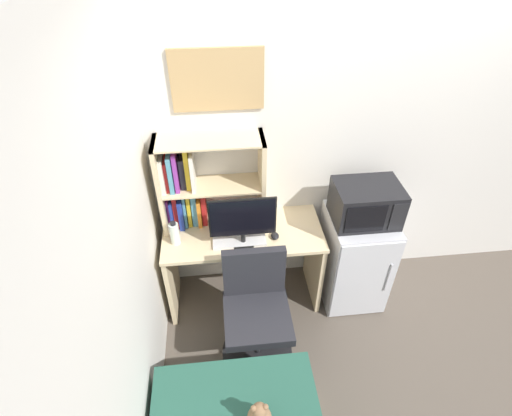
% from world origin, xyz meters
% --- Properties ---
extents(wall_back, '(6.40, 0.04, 2.60)m').
position_xyz_m(wall_back, '(0.40, 0.02, 1.30)').
color(wall_back, silver).
rests_on(wall_back, ground_plane).
extents(wall_left, '(0.04, 4.40, 2.60)m').
position_xyz_m(wall_left, '(-1.62, -1.60, 1.30)').
color(wall_left, silver).
rests_on(wall_left, ground_plane).
extents(desk, '(1.24, 0.56, 0.77)m').
position_xyz_m(desk, '(-0.93, -0.28, 0.53)').
color(desk, beige).
rests_on(desk, ground_plane).
extents(hutch_bookshelf, '(0.78, 0.27, 0.74)m').
position_xyz_m(hutch_bookshelf, '(-1.27, -0.12, 1.13)').
color(hutch_bookshelf, beige).
rests_on(hutch_bookshelf, desk).
extents(monitor, '(0.49, 0.19, 0.41)m').
position_xyz_m(monitor, '(-0.94, -0.40, 0.99)').
color(monitor, black).
rests_on(monitor, desk).
extents(keyboard, '(0.40, 0.14, 0.02)m').
position_xyz_m(keyboard, '(-0.96, -0.39, 0.78)').
color(keyboard, silver).
rests_on(keyboard, desk).
extents(computer_mouse, '(0.06, 0.08, 0.03)m').
position_xyz_m(computer_mouse, '(-0.69, -0.37, 0.78)').
color(computer_mouse, black).
rests_on(computer_mouse, desk).
extents(water_bottle, '(0.07, 0.07, 0.20)m').
position_xyz_m(water_bottle, '(-1.44, -0.35, 0.86)').
color(water_bottle, silver).
rests_on(water_bottle, desk).
extents(mini_fridge, '(0.50, 0.56, 0.85)m').
position_xyz_m(mini_fridge, '(0.00, -0.33, 0.43)').
color(mini_fridge, silver).
rests_on(mini_fridge, ground_plane).
extents(microwave, '(0.49, 0.37, 0.30)m').
position_xyz_m(microwave, '(0.00, -0.33, 1.00)').
color(microwave, black).
rests_on(microwave, mini_fridge).
extents(desk_chair, '(0.54, 0.54, 0.92)m').
position_xyz_m(desk_chair, '(-0.88, -0.80, 0.40)').
color(desk_chair, black).
rests_on(desk_chair, ground_plane).
extents(teddy_bear, '(0.14, 0.14, 0.21)m').
position_xyz_m(teddy_bear, '(-0.95, -1.60, 0.60)').
color(teddy_bear, '#846042').
rests_on(teddy_bear, bed).
extents(wall_corkboard, '(0.61, 0.02, 0.41)m').
position_xyz_m(wall_corkboard, '(-1.05, -0.01, 1.87)').
color(wall_corkboard, tan).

